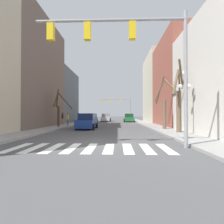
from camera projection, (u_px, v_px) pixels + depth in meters
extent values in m
plane|color=#4C4C4F|center=(94.00, 143.00, 9.85)|extent=(240.00, 240.00, 0.00)
cube|color=gray|center=(202.00, 142.00, 9.65)|extent=(2.28, 90.00, 0.15)
cube|color=#66564C|center=(25.00, 73.00, 21.50)|extent=(6.00, 12.32, 13.46)
cube|color=#515B66|center=(57.00, 97.00, 32.67)|extent=(6.00, 10.09, 9.69)
cube|color=#934C3D|center=(182.00, 83.00, 23.81)|extent=(6.00, 10.79, 11.88)
cube|color=#BCB299|center=(162.00, 89.00, 34.90)|extent=(6.00, 11.38, 13.28)
cube|color=white|center=(17.00, 148.00, 8.51)|extent=(0.45, 2.60, 0.01)
cube|color=white|center=(35.00, 148.00, 8.48)|extent=(0.45, 2.60, 0.01)
cube|color=white|center=(53.00, 148.00, 8.45)|extent=(0.45, 2.60, 0.01)
cube|color=white|center=(72.00, 148.00, 8.42)|extent=(0.45, 2.60, 0.01)
cube|color=white|center=(90.00, 148.00, 8.38)|extent=(0.45, 2.60, 0.01)
cube|color=white|center=(109.00, 148.00, 8.35)|extent=(0.45, 2.60, 0.01)
cube|color=white|center=(128.00, 148.00, 8.32)|extent=(0.45, 2.60, 0.01)
cube|color=white|center=(147.00, 148.00, 8.29)|extent=(0.45, 2.60, 0.01)
cube|color=white|center=(166.00, 149.00, 8.26)|extent=(0.45, 2.60, 0.01)
cylinder|color=gray|center=(186.00, 79.00, 8.45)|extent=(0.18, 0.18, 6.68)
cylinder|color=gray|center=(110.00, 20.00, 8.62)|extent=(7.38, 0.14, 0.14)
cube|color=yellow|center=(132.00, 31.00, 8.57)|extent=(0.32, 0.28, 0.84)
cube|color=yellow|center=(88.00, 32.00, 8.65)|extent=(0.32, 0.28, 0.84)
cube|color=yellow|center=(51.00, 32.00, 8.71)|extent=(0.32, 0.28, 0.84)
cylinder|color=gray|center=(130.00, 109.00, 46.36)|extent=(0.18, 0.18, 6.07)
cylinder|color=gray|center=(115.00, 99.00, 46.53)|extent=(8.17, 0.14, 0.14)
cube|color=yellow|center=(120.00, 101.00, 46.49)|extent=(0.32, 0.28, 0.84)
cube|color=yellow|center=(110.00, 101.00, 46.57)|extent=(0.32, 0.28, 0.84)
cube|color=yellow|center=(103.00, 101.00, 46.64)|extent=(0.32, 0.28, 0.84)
cylinder|color=black|center=(185.00, 105.00, 12.88)|extent=(0.12, 0.12, 4.33)
sphere|color=white|center=(185.00, 73.00, 12.91)|extent=(0.36, 0.36, 0.36)
sphere|color=white|center=(180.00, 86.00, 12.91)|extent=(0.31, 0.31, 0.31)
sphere|color=white|center=(189.00, 86.00, 12.89)|extent=(0.31, 0.31, 0.31)
cube|color=#236B38|center=(129.00, 119.00, 37.30)|extent=(1.91, 4.43, 0.87)
cube|color=#133A1E|center=(129.00, 115.00, 37.31)|extent=(1.76, 2.31, 0.71)
cylinder|color=black|center=(124.00, 120.00, 38.71)|extent=(0.22, 0.64, 0.64)
cylinder|color=black|center=(133.00, 120.00, 38.64)|extent=(0.22, 0.64, 0.64)
cylinder|color=black|center=(125.00, 121.00, 35.96)|extent=(0.22, 0.64, 0.64)
cylinder|color=black|center=(134.00, 121.00, 35.89)|extent=(0.22, 0.64, 0.64)
cube|color=navy|center=(91.00, 120.00, 32.79)|extent=(1.89, 4.38, 0.85)
cube|color=#0E1C46|center=(91.00, 116.00, 32.80)|extent=(1.74, 2.28, 0.70)
cylinder|color=black|center=(88.00, 121.00, 34.18)|extent=(0.22, 0.64, 0.64)
cylinder|color=black|center=(97.00, 121.00, 34.11)|extent=(0.22, 0.64, 0.64)
cylinder|color=black|center=(85.00, 122.00, 31.46)|extent=(0.22, 0.64, 0.64)
cylinder|color=black|center=(96.00, 122.00, 31.40)|extent=(0.22, 0.64, 0.64)
cube|color=navy|center=(87.00, 123.00, 19.57)|extent=(1.77, 4.67, 0.85)
cube|color=#0E1C46|center=(87.00, 117.00, 19.58)|extent=(1.62, 2.43, 0.70)
cylinder|color=black|center=(93.00, 127.00, 18.09)|extent=(0.22, 0.64, 0.64)
cylinder|color=black|center=(76.00, 127.00, 18.16)|extent=(0.22, 0.64, 0.64)
cylinder|color=black|center=(97.00, 125.00, 20.99)|extent=(0.22, 0.64, 0.64)
cylinder|color=black|center=(82.00, 125.00, 21.05)|extent=(0.22, 0.64, 0.64)
cube|color=silver|center=(106.00, 119.00, 40.57)|extent=(1.90, 4.40, 0.89)
cube|color=slate|center=(106.00, 115.00, 40.58)|extent=(1.75, 2.29, 0.73)
cylinder|color=black|center=(110.00, 120.00, 39.16)|extent=(0.22, 0.64, 0.64)
cylinder|color=black|center=(101.00, 120.00, 39.23)|extent=(0.22, 0.64, 0.64)
cylinder|color=black|center=(110.00, 120.00, 41.89)|extent=(0.22, 0.64, 0.64)
cylinder|color=black|center=(102.00, 120.00, 41.96)|extent=(0.22, 0.64, 0.64)
cylinder|color=#7A705B|center=(62.00, 122.00, 24.94)|extent=(0.13, 0.13, 0.87)
cylinder|color=#7A705B|center=(63.00, 122.00, 24.64)|extent=(0.13, 0.13, 0.87)
cube|color=black|center=(63.00, 116.00, 24.80)|extent=(0.37, 0.48, 0.68)
sphere|color=brown|center=(63.00, 113.00, 24.80)|extent=(0.24, 0.24, 0.24)
cylinder|color=black|center=(62.00, 116.00, 25.03)|extent=(0.19, 0.31, 0.66)
cylinder|color=black|center=(63.00, 117.00, 24.56)|extent=(0.19, 0.31, 0.66)
cylinder|color=#4C4C51|center=(68.00, 122.00, 23.51)|extent=(0.12, 0.12, 0.80)
cylinder|color=#4C4C51|center=(68.00, 122.00, 23.22)|extent=(0.12, 0.12, 0.80)
cube|color=gold|center=(68.00, 117.00, 23.37)|extent=(0.25, 0.40, 0.63)
sphere|color=#8C664C|center=(68.00, 114.00, 23.38)|extent=(0.22, 0.22, 0.22)
cylinder|color=gold|center=(68.00, 117.00, 23.60)|extent=(0.11, 0.28, 0.61)
cylinder|color=gold|center=(67.00, 117.00, 23.15)|extent=(0.11, 0.28, 0.61)
cylinder|color=brown|center=(179.00, 112.00, 14.52)|extent=(0.40, 0.40, 3.41)
cylinder|color=brown|center=(176.00, 82.00, 14.23)|extent=(0.88, 0.89, 2.26)
cylinder|color=brown|center=(179.00, 85.00, 15.13)|extent=(0.62, 1.32, 1.87)
cylinder|color=brown|center=(182.00, 80.00, 15.42)|extent=(1.25, 1.96, 3.34)
cylinder|color=brown|center=(164.00, 115.00, 17.79)|extent=(0.38, 0.38, 2.89)
cylinder|color=brown|center=(160.00, 90.00, 18.60)|extent=(0.62, 1.66, 2.88)
cylinder|color=brown|center=(174.00, 90.00, 17.18)|extent=(1.70, 1.46, 2.42)
cylinder|color=brown|center=(159.00, 91.00, 18.32)|extent=(0.87, 1.11, 2.20)
cylinder|color=#473828|center=(58.00, 116.00, 21.07)|extent=(0.28, 0.28, 2.45)
cylinder|color=#473828|center=(56.00, 99.00, 20.61)|extent=(0.35, 1.09, 2.04)
cylinder|color=#473828|center=(65.00, 101.00, 21.30)|extent=(1.67, 0.64, 1.99)
cylinder|color=#473828|center=(57.00, 98.00, 21.73)|extent=(0.81, 1.37, 2.15)
cylinder|color=#473828|center=(56.00, 99.00, 21.44)|extent=(0.94, 0.79, 2.13)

